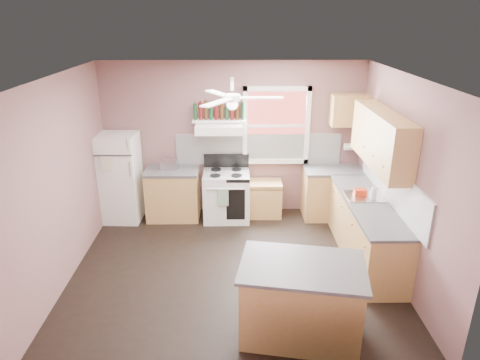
{
  "coord_description": "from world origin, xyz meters",
  "views": [
    {
      "loc": [
        0.02,
        -5.24,
        3.42
      ],
      "look_at": [
        0.1,
        0.3,
        1.25
      ],
      "focal_mm": 32.0,
      "sensor_mm": 36.0,
      "label": 1
    }
  ],
  "objects_px": {
    "stove": "(226,196)",
    "cart": "(263,199)",
    "refrigerator": "(120,178)",
    "toaster": "(169,164)",
    "island": "(301,302)"
  },
  "relations": [
    {
      "from": "stove",
      "to": "island",
      "type": "height_order",
      "value": "same"
    },
    {
      "from": "toaster",
      "to": "island",
      "type": "height_order",
      "value": "toaster"
    },
    {
      "from": "toaster",
      "to": "island",
      "type": "bearing_deg",
      "value": -51.19
    },
    {
      "from": "stove",
      "to": "cart",
      "type": "distance_m",
      "value": 0.67
    },
    {
      "from": "refrigerator",
      "to": "island",
      "type": "xyz_separation_m",
      "value": [
        2.7,
        -2.98,
        -0.34
      ]
    },
    {
      "from": "stove",
      "to": "toaster",
      "type": "bearing_deg",
      "value": 174.28
    },
    {
      "from": "refrigerator",
      "to": "island",
      "type": "bearing_deg",
      "value": -45.54
    },
    {
      "from": "refrigerator",
      "to": "stove",
      "type": "distance_m",
      "value": 1.86
    },
    {
      "from": "refrigerator",
      "to": "toaster",
      "type": "bearing_deg",
      "value": 7.01
    },
    {
      "from": "toaster",
      "to": "cart",
      "type": "bearing_deg",
      "value": 8.32
    },
    {
      "from": "refrigerator",
      "to": "toaster",
      "type": "relative_size",
      "value": 5.49
    },
    {
      "from": "toaster",
      "to": "island",
      "type": "relative_size",
      "value": 0.22
    },
    {
      "from": "cart",
      "to": "island",
      "type": "bearing_deg",
      "value": -84.67
    },
    {
      "from": "stove",
      "to": "cart",
      "type": "xyz_separation_m",
      "value": [
        0.66,
        0.11,
        -0.11
      ]
    },
    {
      "from": "refrigerator",
      "to": "toaster",
      "type": "height_order",
      "value": "refrigerator"
    }
  ]
}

